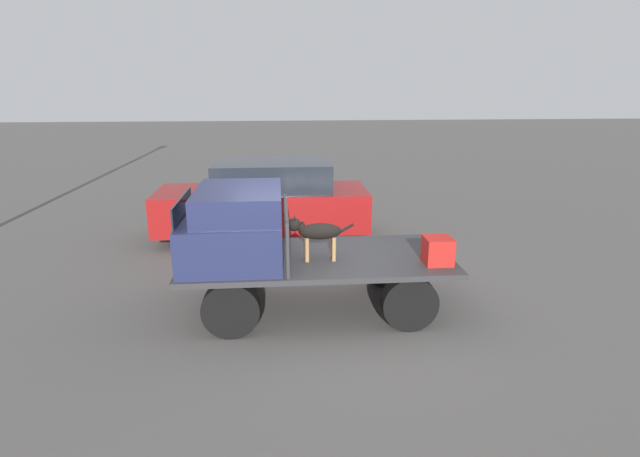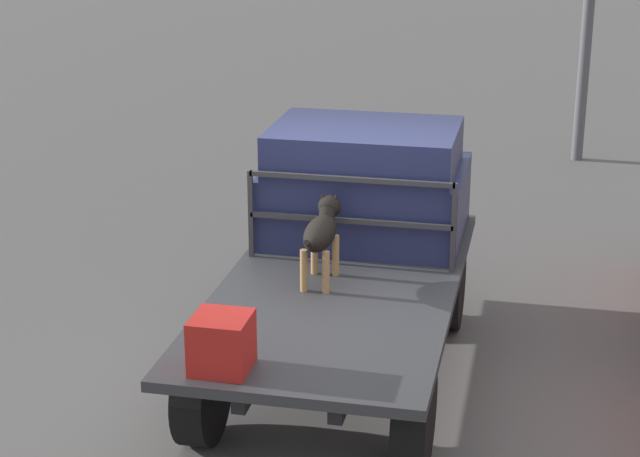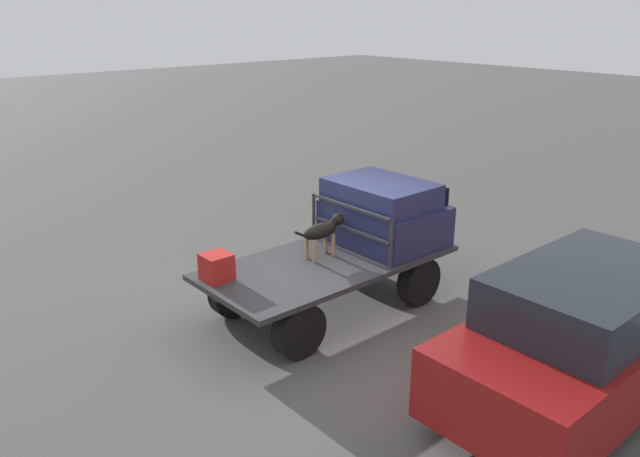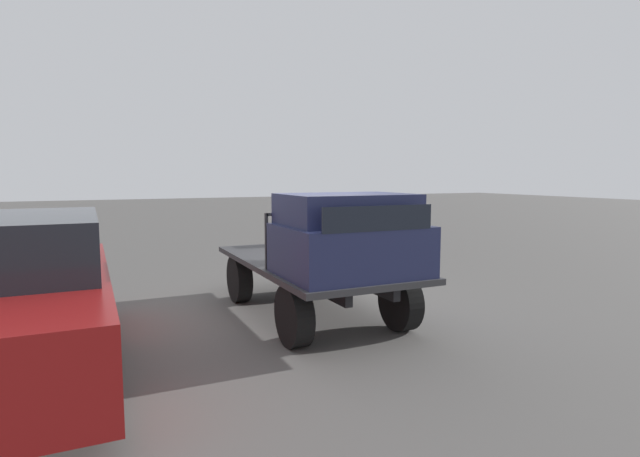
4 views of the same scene
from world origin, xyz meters
TOP-DOWN VIEW (x-y plane):
  - ground_plane at (0.00, 0.00)m, footprint 80.00×80.00m
  - flatbed_truck at (0.00, 0.00)m, footprint 3.94×1.89m
  - truck_cab at (1.19, 0.00)m, footprint 1.41×1.77m
  - truck_headboard at (0.44, 0.00)m, footprint 0.04×1.77m
  - dog at (0.04, 0.16)m, footprint 1.00×0.24m
  - cargo_crate at (-1.68, 0.47)m, footprint 0.38×0.38m
  - parked_sedan at (0.85, -3.73)m, footprint 4.54×1.74m

SIDE VIEW (x-z plane):
  - ground_plane at x=0.00m, z-range 0.00..0.00m
  - flatbed_truck at x=0.00m, z-range 0.18..1.03m
  - parked_sedan at x=0.85m, z-range 0.00..1.69m
  - cargo_crate at x=-1.68m, z-range 0.84..1.23m
  - dog at x=0.04m, z-range 0.93..1.60m
  - truck_cab at x=1.19m, z-range 0.81..1.85m
  - truck_headboard at x=0.44m, z-range 0.97..1.74m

